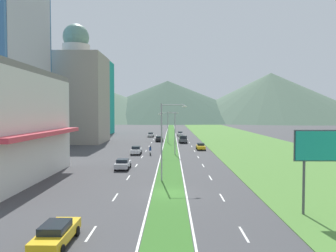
{
  "coord_description": "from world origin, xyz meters",
  "views": [
    {
      "loc": [
        0.3,
        -31.92,
        8.1
      ],
      "look_at": [
        -0.48,
        35.94,
        5.25
      ],
      "focal_mm": 34.55,
      "sensor_mm": 36.0,
      "label": 1
    }
  ],
  "objects": [
    {
      "name": "lane_dash_left_9",
      "position": [
        -5.1,
        63.5,
        0.01
      ],
      "size": [
        0.16,
        2.8,
        0.01
      ],
      "primitive_type": "cube",
      "color": "silver",
      "rests_on": "ground_plane"
    },
    {
      "name": "street_lamp_near",
      "position": [
        -0.55,
        5.93,
        5.28
      ],
      "size": [
        3.06,
        0.39,
        9.15
      ],
      "color": "#99999E",
      "rests_on": "ground_plane"
    },
    {
      "name": "car_0",
      "position": [
        -6.6,
        74.3,
        0.77
      ],
      "size": [
        1.92,
        4.22,
        1.51
      ],
      "rotation": [
        0.0,
        0.0,
        1.57
      ],
      "color": "silver",
      "rests_on": "ground_plane"
    },
    {
      "name": "lane_dash_right_2",
      "position": [
        5.1,
        -1.44,
        0.01
      ],
      "size": [
        0.16,
        2.8,
        0.01
      ],
      "primitive_type": "cube",
      "color": "silver",
      "rests_on": "ground_plane"
    },
    {
      "name": "lane_dash_right_10",
      "position": [
        5.1,
        72.78,
        0.01
      ],
      "size": [
        0.16,
        2.8,
        0.01
      ],
      "primitive_type": "cube",
      "color": "silver",
      "rests_on": "ground_plane"
    },
    {
      "name": "lane_dash_left_8",
      "position": [
        -5.1,
        54.22,
        0.01
      ],
      "size": [
        0.16,
        2.8,
        0.01
      ],
      "primitive_type": "cube",
      "color": "silver",
      "rests_on": "ground_plane"
    },
    {
      "name": "lane_dash_right_1",
      "position": [
        5.1,
        -10.72,
        0.01
      ],
      "size": [
        0.16,
        2.8,
        0.01
      ],
      "primitive_type": "cube",
      "color": "silver",
      "rests_on": "ground_plane"
    },
    {
      "name": "lane_dash_right_9",
      "position": [
        5.1,
        63.5,
        0.01
      ],
      "size": [
        0.16,
        2.8,
        0.01
      ],
      "primitive_type": "cube",
      "color": "silver",
      "rests_on": "ground_plane"
    },
    {
      "name": "edge_line_median_right",
      "position": [
        1.75,
        60.0,
        0.01
      ],
      "size": [
        0.16,
        240.0,
        0.01
      ],
      "primitive_type": "cube",
      "color": "silver",
      "rests_on": "ground_plane"
    },
    {
      "name": "lane_dash_left_11",
      "position": [
        -5.1,
        82.06,
        0.01
      ],
      "size": [
        0.16,
        2.8,
        0.01
      ],
      "primitive_type": "cube",
      "color": "silver",
      "rests_on": "ground_plane"
    },
    {
      "name": "lane_dash_left_2",
      "position": [
        -5.1,
        -1.44,
        0.01
      ],
      "size": [
        0.16,
        2.8,
        0.01
      ],
      "primitive_type": "cube",
      "color": "silver",
      "rests_on": "ground_plane"
    },
    {
      "name": "lane_dash_left_7",
      "position": [
        -5.1,
        44.95,
        0.01
      ],
      "size": [
        0.16,
        2.8,
        0.01
      ],
      "primitive_type": "cube",
      "color": "silver",
      "rests_on": "ground_plane"
    },
    {
      "name": "lane_dash_right_3",
      "position": [
        5.1,
        7.83,
        0.01
      ],
      "size": [
        0.16,
        2.8,
        0.01
      ],
      "primitive_type": "cube",
      "color": "silver",
      "rests_on": "ground_plane"
    },
    {
      "name": "lane_dash_right_7",
      "position": [
        5.1,
        44.95,
        0.01
      ],
      "size": [
        0.16,
        2.8,
        0.01
      ],
      "primitive_type": "cube",
      "color": "silver",
      "rests_on": "ground_plane"
    },
    {
      "name": "grass_median",
      "position": [
        0.0,
        60.0,
        0.03
      ],
      "size": [
        3.2,
        240.0,
        0.06
      ],
      "primitive_type": "cube",
      "color": "#387028",
      "rests_on": "ground_plane"
    },
    {
      "name": "lane_dash_left_10",
      "position": [
        -5.1,
        72.78,
        0.01
      ],
      "size": [
        0.16,
        2.8,
        0.01
      ],
      "primitive_type": "cube",
      "color": "silver",
      "rests_on": "ground_plane"
    },
    {
      "name": "lane_dash_right_4",
      "position": [
        5.1,
        17.11,
        0.01
      ],
      "size": [
        0.16,
        2.8,
        0.01
      ],
      "primitive_type": "cube",
      "color": "silver",
      "rests_on": "ground_plane"
    },
    {
      "name": "car_5",
      "position": [
        6.6,
        38.01,
        0.73
      ],
      "size": [
        1.88,
        4.24,
        1.44
      ],
      "rotation": [
        0.0,
        0.0,
        -1.57
      ],
      "color": "yellow",
      "rests_on": "ground_plane"
    },
    {
      "name": "lane_dash_left_5",
      "position": [
        -5.1,
        26.39,
        0.01
      ],
      "size": [
        0.16,
        2.8,
        0.01
      ],
      "primitive_type": "cube",
      "color": "silver",
      "rests_on": "ground_plane"
    },
    {
      "name": "grass_verge_right",
      "position": [
        20.6,
        60.0,
        0.03
      ],
      "size": [
        24.0,
        240.0,
        0.06
      ],
      "primitive_type": "cube",
      "color": "#518438",
      "rests_on": "ground_plane"
    },
    {
      "name": "lane_dash_right_5",
      "position": [
        5.1,
        26.39,
        0.01
      ],
      "size": [
        0.16,
        2.8,
        0.01
      ],
      "primitive_type": "cube",
      "color": "silver",
      "rests_on": "ground_plane"
    },
    {
      "name": "lane_dash_left_3",
      "position": [
        -5.1,
        7.83,
        0.01
      ],
      "size": [
        0.16,
        2.8,
        0.01
      ],
      "primitive_type": "cube",
      "color": "silver",
      "rests_on": "ground_plane"
    },
    {
      "name": "motorcycle_rider",
      "position": [
        -3.76,
        29.03,
        0.75
      ],
      "size": [
        0.36,
        2.0,
        1.8
      ],
      "rotation": [
        0.0,
        0.0,
        1.57
      ],
      "color": "black",
      "rests_on": "ground_plane"
    },
    {
      "name": "hill_far_left",
      "position": [
        -57.69,
        251.37,
        14.1
      ],
      "size": [
        153.88,
        153.88,
        28.2
      ],
      "primitive_type": "cone",
      "color": "#516B56",
      "rests_on": "ground_plane"
    },
    {
      "name": "car_4",
      "position": [
        -6.57,
        30.24,
        0.8
      ],
      "size": [
        1.94,
        4.21,
        1.6
      ],
      "rotation": [
        0.0,
        0.0,
        1.57
      ],
      "color": "silver",
      "rests_on": "ground_plane"
    },
    {
      "name": "edge_line_median_left",
      "position": [
        -1.75,
        60.0,
        0.01
      ],
      "size": [
        0.16,
        240.0,
        0.01
      ],
      "primitive_type": "cube",
      "color": "silver",
      "rests_on": "ground_plane"
    },
    {
      "name": "domed_building",
      "position": [
        -25.36,
        55.15,
        13.01
      ],
      "size": [
        15.03,
        15.03,
        31.75
      ],
      "color": "#9E9384",
      "rests_on": "ground_plane"
    },
    {
      "name": "lane_dash_right_11",
      "position": [
        5.1,
        82.06,
        0.01
      ],
      "size": [
        0.16,
        2.8,
        0.01
      ],
      "primitive_type": "cube",
      "color": "silver",
      "rests_on": "ground_plane"
    },
    {
      "name": "billboard_roadside",
      "position": [
        12.4,
        -6.62,
        5.13
      ],
      "size": [
        5.02,
        0.28,
        6.74
      ],
      "color": "#4C4C51",
      "rests_on": "ground_plane"
    },
    {
      "name": "hill_far_right",
      "position": [
        88.38,
        256.96,
        21.62
      ],
      "size": [
        176.34,
        176.34,
        43.23
      ],
      "primitive_type": "cone",
      "color": "#516B56",
      "rests_on": "ground_plane"
    },
    {
      "name": "pickup_truck_0",
      "position": [
        3.32,
        53.98,
        0.98
      ],
      "size": [
        2.18,
        5.4,
        2.0
      ],
      "rotation": [
        0.0,
        0.0,
        -1.57
      ],
      "color": "#515459",
      "rests_on": "ground_plane"
    },
    {
      "name": "car_3",
      "position": [
        -3.16,
        57.7,
        0.78
      ],
      "size": [
        2.04,
        4.4,
        1.49
      ],
      "rotation": [
        0.0,
        0.0,
        1.57
      ],
      "color": "black",
      "rests_on": "ground_plane"
    },
    {
      "name": "street_lamp_far",
      "position": [
        -0.37,
        52.93,
        4.82
      ],
      "size": [
        2.91,
        0.39,
        8.28
      ],
      "color": "#99999E",
      "rests_on": "ground_plane"
    },
    {
      "name": "car_2",
      "position": [
        -6.74,
        -12.65,
        0.73
      ],
      "size": [
        1.86,
        4.74,
        1.41
      ],
      "rotation": [
        0.0,
        0.0,
        1.57
      ],
      "color": "yellow",
      "rests_on": "ground_plane"
    },
    {
      "name": "lane_dash_right_6",
      "position": [
        5.1,
        35.67,
        0.01
      ],
      "size": [
        0.16,
        2.8,
        0.01
      ],
      "primitive_type": "cube",
      "color": "silver",
      "rests_on": "ground_plane"
    },
    {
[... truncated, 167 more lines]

